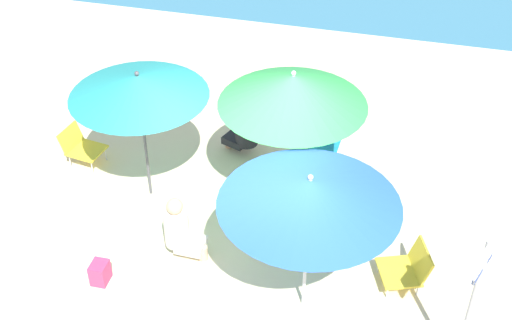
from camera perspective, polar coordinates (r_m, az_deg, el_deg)
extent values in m
plane|color=beige|center=(9.18, -1.29, -7.12)|extent=(40.00, 40.00, 0.00)
cylinder|color=silver|center=(9.22, 2.92, 1.46)|extent=(0.04, 0.04, 2.07)
cone|color=green|center=(8.76, 3.09, 5.83)|extent=(1.94, 1.94, 0.43)
sphere|color=silver|center=(8.64, 3.14, 7.21)|extent=(0.06, 0.06, 0.06)
cylinder|color=#4C4C51|center=(9.51, -9.23, 1.82)|extent=(0.04, 0.04, 1.96)
cone|color=teal|center=(9.06, -9.74, 6.10)|extent=(1.84, 1.84, 0.30)
sphere|color=#4C4C51|center=(8.97, -9.86, 7.08)|extent=(0.06, 0.06, 0.06)
cylinder|color=silver|center=(7.82, 4.20, -7.14)|extent=(0.04, 0.04, 1.93)
cone|color=blue|center=(7.28, 4.48, -2.65)|extent=(2.00, 2.00, 0.34)
sphere|color=silver|center=(7.16, 4.55, -1.43)|extent=(0.06, 0.06, 0.06)
cube|color=gold|center=(10.70, -13.85, 0.78)|extent=(0.56, 0.53, 0.03)
cube|color=gold|center=(10.75, -15.12, 1.80)|extent=(0.20, 0.48, 0.32)
cylinder|color=silver|center=(10.79, -12.35, 0.52)|extent=(0.02, 0.02, 0.24)
cylinder|color=silver|center=(10.56, -13.43, -0.59)|extent=(0.02, 0.02, 0.24)
cylinder|color=silver|center=(10.99, -14.06, 1.00)|extent=(0.02, 0.02, 0.24)
cylinder|color=silver|center=(10.77, -15.16, -0.08)|extent=(0.02, 0.02, 0.24)
cube|color=teal|center=(10.65, 5.70, 1.54)|extent=(0.50, 0.49, 0.03)
cube|color=teal|center=(10.75, 6.05, 3.06)|extent=(0.48, 0.16, 0.35)
cylinder|color=silver|center=(10.55, 6.44, 0.24)|extent=(0.02, 0.02, 0.22)
cylinder|color=silver|center=(10.61, 4.44, 0.61)|extent=(0.02, 0.02, 0.22)
cylinder|color=silver|center=(10.85, 6.86, 1.39)|extent=(0.02, 0.02, 0.22)
cylinder|color=silver|center=(10.91, 4.90, 1.74)|extent=(0.02, 0.02, 0.22)
cube|color=gold|center=(8.75, 11.74, -9.08)|extent=(0.63, 0.66, 0.03)
cube|color=gold|center=(8.70, 13.48, -8.09)|extent=(0.32, 0.54, 0.35)
cylinder|color=silver|center=(8.64, 10.82, -10.71)|extent=(0.02, 0.02, 0.19)
cylinder|color=silver|center=(8.92, 10.12, -8.71)|extent=(0.02, 0.02, 0.19)
cylinder|color=silver|center=(8.75, 13.23, -10.42)|extent=(0.02, 0.02, 0.19)
cylinder|color=silver|center=(9.02, 12.45, -8.46)|extent=(0.02, 0.02, 0.19)
cube|color=silver|center=(8.94, -5.40, -6.99)|extent=(0.37, 0.33, 0.12)
cylinder|color=#DBAD84|center=(8.97, -4.40, -7.68)|extent=(0.12, 0.12, 0.21)
cylinder|color=silver|center=(8.82, -6.60, -5.58)|extent=(0.32, 0.32, 0.50)
sphere|color=#DBAD84|center=(8.58, -6.77, -3.83)|extent=(0.21, 0.21, 0.21)
cube|color=black|center=(10.69, -1.58, 1.76)|extent=(0.46, 0.45, 0.12)
cylinder|color=tan|center=(10.83, -2.25, 1.57)|extent=(0.12, 0.12, 0.22)
cylinder|color=black|center=(10.46, -0.80, 2.51)|extent=(0.35, 0.35, 0.48)
sphere|color=tan|center=(10.28, -0.82, 4.05)|extent=(0.19, 0.19, 0.19)
cube|color=#2D519E|center=(9.21, 9.00, -5.71)|extent=(0.48, 0.49, 0.12)
cylinder|color=#896042|center=(9.18, 9.31, -6.86)|extent=(0.12, 0.12, 0.21)
cylinder|color=#2D519E|center=(9.18, 8.72, -3.95)|extent=(0.35, 0.35, 0.45)
sphere|color=#896042|center=(8.97, 8.90, -2.42)|extent=(0.19, 0.19, 0.19)
cylinder|color=#ADADB2|center=(7.49, 17.33, -11.78)|extent=(0.06, 0.06, 1.94)
cube|color=white|center=(6.96, 18.45, -7.70)|extent=(0.19, 0.44, 0.34)
cube|color=navy|center=(7.06, 18.23, -8.51)|extent=(0.19, 0.44, 0.06)
cube|color=#DB3866|center=(8.86, -12.80, -9.08)|extent=(0.21, 0.24, 0.29)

